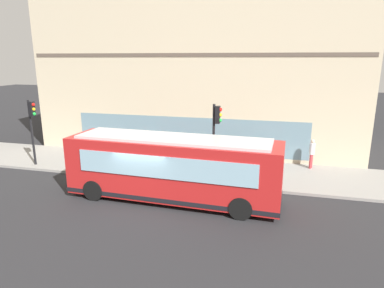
% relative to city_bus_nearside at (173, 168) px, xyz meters
% --- Properties ---
extents(ground, '(120.00, 120.00, 0.00)m').
position_rel_city_bus_nearside_xyz_m(ground, '(-0.63, 1.15, -1.55)').
color(ground, '#262628').
extents(sidewalk_curb, '(4.84, 40.00, 0.15)m').
position_rel_city_bus_nearside_xyz_m(sidewalk_curb, '(4.39, 1.15, -1.48)').
color(sidewalk_curb, gray).
rests_on(sidewalk_curb, ground).
extents(building_corner, '(8.19, 22.49, 12.33)m').
position_rel_city_bus_nearside_xyz_m(building_corner, '(10.88, 1.15, 4.60)').
color(building_corner, beige).
rests_on(building_corner, ground).
extents(city_bus_nearside, '(2.92, 10.13, 3.07)m').
position_rel_city_bus_nearside_xyz_m(city_bus_nearside, '(0.00, 0.00, 0.00)').
color(city_bus_nearside, red).
rests_on(city_bus_nearside, ground).
extents(traffic_light_near_corner, '(0.32, 0.49, 4.15)m').
position_rel_city_bus_nearside_xyz_m(traffic_light_near_corner, '(2.64, -1.57, 1.48)').
color(traffic_light_near_corner, black).
rests_on(traffic_light_near_corner, sidewalk_curb).
extents(traffic_light_down_block, '(0.32, 0.49, 4.02)m').
position_rel_city_bus_nearside_xyz_m(traffic_light_down_block, '(2.67, 9.71, 1.40)').
color(traffic_light_down_block, black).
rests_on(traffic_light_down_block, sidewalk_curb).
extents(fire_hydrant, '(0.35, 0.35, 0.74)m').
position_rel_city_bus_nearside_xyz_m(fire_hydrant, '(3.71, 1.63, -1.04)').
color(fire_hydrant, gold).
rests_on(fire_hydrant, sidewalk_curb).
extents(pedestrian_by_light_pole, '(0.32, 0.32, 1.79)m').
position_rel_city_bus_nearside_xyz_m(pedestrian_by_light_pole, '(2.94, -4.36, -0.37)').
color(pedestrian_by_light_pole, '#8C3F8C').
rests_on(pedestrian_by_light_pole, sidewalk_curb).
extents(pedestrian_near_building_entrance, '(0.32, 0.32, 1.63)m').
position_rel_city_bus_nearside_xyz_m(pedestrian_near_building_entrance, '(6.07, -1.87, -0.47)').
color(pedestrian_near_building_entrance, '#3F8C4C').
rests_on(pedestrian_near_building_entrance, sidewalk_curb).
extents(pedestrian_near_hydrant, '(0.32, 0.32, 1.79)m').
position_rel_city_bus_nearside_xyz_m(pedestrian_near_hydrant, '(6.12, -6.76, -0.37)').
color(pedestrian_near_hydrant, '#B23338').
rests_on(pedestrian_near_hydrant, sidewalk_curb).
extents(newspaper_vending_box, '(0.44, 0.43, 0.90)m').
position_rel_city_bus_nearside_xyz_m(newspaper_vending_box, '(4.35, 3.65, -0.95)').
color(newspaper_vending_box, '#263F99').
rests_on(newspaper_vending_box, sidewalk_curb).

